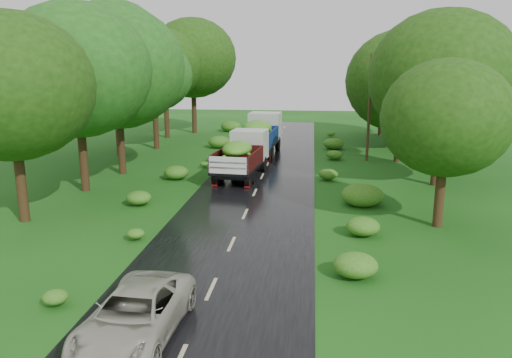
# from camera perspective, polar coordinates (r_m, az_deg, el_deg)

# --- Properties ---
(ground) EXTENTS (120.00, 120.00, 0.00)m
(ground) POSITION_cam_1_polar(r_m,az_deg,el_deg) (16.15, -5.13, -12.44)
(ground) COLOR #13440E
(ground) RESTS_ON ground
(road) EXTENTS (6.50, 80.00, 0.02)m
(road) POSITION_cam_1_polar(r_m,az_deg,el_deg) (20.69, -2.37, -6.47)
(road) COLOR black
(road) RESTS_ON ground
(road_lines) EXTENTS (0.12, 69.60, 0.00)m
(road_lines) POSITION_cam_1_polar(r_m,az_deg,el_deg) (21.62, -1.97, -5.55)
(road_lines) COLOR #BFB78C
(road_lines) RESTS_ON road
(truck_near) EXTENTS (2.87, 6.57, 2.68)m
(truck_near) POSITION_cam_1_polar(r_m,az_deg,el_deg) (30.83, -1.53, 3.01)
(truck_near) COLOR black
(truck_near) RESTS_ON ground
(truck_far) EXTENTS (3.02, 7.30, 3.00)m
(truck_far) POSITION_cam_1_polar(r_m,az_deg,el_deg) (38.66, 0.52, 5.37)
(truck_far) COLOR black
(truck_far) RESTS_ON ground
(car) EXTENTS (2.34, 4.71, 1.28)m
(car) POSITION_cam_1_polar(r_m,az_deg,el_deg) (13.62, -13.64, -14.81)
(car) COLOR #B0AF9D
(car) RESTS_ON road
(utility_pole) EXTENTS (1.32, 0.29, 7.58)m
(utility_pole) POSITION_cam_1_polar(r_m,az_deg,el_deg) (36.60, 12.83, 8.07)
(utility_pole) COLOR #382616
(utility_pole) RESTS_ON ground
(trees_left) EXTENTS (6.92, 32.95, 9.74)m
(trees_left) POSITION_cam_1_polar(r_m,az_deg,el_deg) (37.65, -13.79, 12.46)
(trees_left) COLOR black
(trees_left) RESTS_ON ground
(trees_right) EXTENTS (5.52, 31.92, 8.00)m
(trees_right) POSITION_cam_1_polar(r_m,az_deg,el_deg) (37.50, 17.07, 10.19)
(trees_right) COLOR black
(trees_right) RESTS_ON ground
(shrubs) EXTENTS (11.90, 44.00, 0.70)m
(shrubs) POSITION_cam_1_polar(r_m,az_deg,el_deg) (29.17, 0.31, 0.09)
(shrubs) COLOR #265D16
(shrubs) RESTS_ON ground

